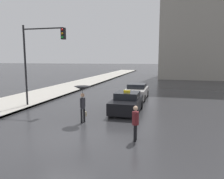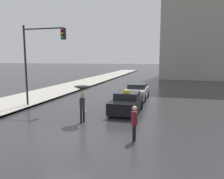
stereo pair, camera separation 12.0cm
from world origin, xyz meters
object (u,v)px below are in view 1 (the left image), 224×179
sedan_red (137,92)px  traffic_light (40,51)px  taxi (127,103)px  pedestrian_man (135,120)px  pedestrian_with_umbrella (83,94)px

sedan_red → traffic_light: (-6.37, -5.66, 3.57)m
taxi → sedan_red: size_ratio=0.93×
traffic_light → pedestrian_man: bearing=-32.0°
taxi → sedan_red: bearing=-89.1°
sedan_red → traffic_light: size_ratio=0.71×
sedan_red → pedestrian_man: size_ratio=2.71×
pedestrian_with_umbrella → pedestrian_man: size_ratio=1.32×
taxi → pedestrian_with_umbrella: bearing=57.7°
taxi → pedestrian_man: (1.38, -5.22, 0.29)m
sedan_red → taxi: bearing=90.9°
pedestrian_with_umbrella → traffic_light: 5.88m
pedestrian_man → sedan_red: bearing=-171.5°
sedan_red → pedestrian_with_umbrella: size_ratio=2.05×
traffic_light → sedan_red: bearing=41.6°
taxi → pedestrian_man: bearing=104.8°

